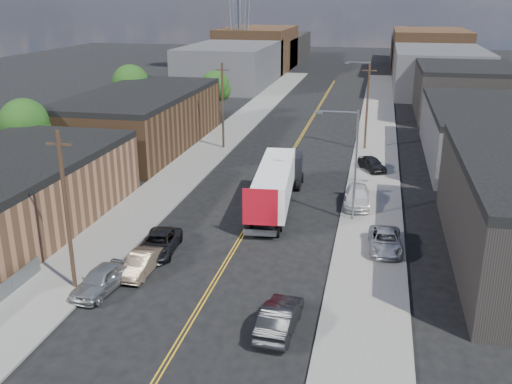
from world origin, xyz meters
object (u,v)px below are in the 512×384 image
at_px(car_left_c, 159,243).
at_px(car_right_lot_a, 385,241).
at_px(car_right_oncoming, 280,318).
at_px(car_left_a, 101,280).
at_px(semi_truck, 278,181).
at_px(car_left_b, 141,263).
at_px(car_right_lot_b, 357,197).
at_px(car_right_lot_c, 372,164).

xyz_separation_m(car_left_c, car_right_lot_a, (15.56, 3.51, 0.11)).
bearing_deg(car_right_oncoming, car_left_a, -6.24).
xyz_separation_m(semi_truck, car_left_b, (-6.50, -14.40, -1.57)).
height_order(car_right_lot_b, car_right_lot_c, car_right_lot_b).
height_order(car_left_b, car_right_lot_a, car_right_lot_a).
relative_size(car_left_c, car_right_lot_b, 0.98).
relative_size(car_left_b, car_right_lot_a, 0.88).
bearing_deg(car_left_b, car_left_c, 91.12).
height_order(semi_truck, car_left_a, semi_truck).
bearing_deg(semi_truck, car_right_lot_c, 52.21).
xyz_separation_m(car_left_a, car_right_oncoming, (11.40, -2.00, 0.02)).
height_order(car_right_lot_a, car_right_lot_c, car_right_lot_c).
bearing_deg(car_right_lot_c, car_right_lot_b, -123.64).
bearing_deg(car_left_c, car_right_lot_b, 37.27).
bearing_deg(car_left_a, semi_truck, 73.22).
bearing_deg(car_right_lot_b, car_right_oncoming, -101.22).
bearing_deg(car_right_oncoming, semi_truck, -75.95).
distance_m(car_left_a, car_right_oncoming, 11.57).
bearing_deg(car_left_c, car_right_lot_c, 52.68).
bearing_deg(car_right_lot_b, car_right_lot_a, -77.25).
height_order(car_left_c, car_right_oncoming, car_right_oncoming).
relative_size(car_left_b, car_left_c, 0.83).
bearing_deg(car_right_lot_a, car_left_c, -170.20).
bearing_deg(car_left_c, car_right_oncoming, -44.41).
distance_m(car_left_b, car_right_oncoming, 11.08).
xyz_separation_m(car_left_c, car_right_lot_c, (14.23, 23.15, 0.14)).
xyz_separation_m(car_right_lot_a, car_right_lot_b, (-2.36, 8.80, 0.09)).
relative_size(car_left_a, car_right_lot_b, 0.89).
height_order(car_left_c, car_right_lot_b, car_right_lot_b).
relative_size(semi_truck, car_right_oncoming, 3.12).
xyz_separation_m(car_left_a, car_left_c, (1.40, 6.00, -0.08)).
relative_size(car_left_a, car_left_c, 0.91).
relative_size(car_right_lot_a, car_right_lot_c, 1.18).
height_order(car_left_a, car_left_b, car_left_a).
bearing_deg(car_left_a, car_right_oncoming, -2.04).
relative_size(car_left_a, car_right_lot_a, 0.96).
xyz_separation_m(car_left_a, car_right_lot_b, (14.60, 18.32, 0.12)).
xyz_separation_m(car_left_b, car_right_lot_b, (13.20, 15.54, 0.21)).
bearing_deg(semi_truck, car_right_lot_b, 4.68).
relative_size(semi_truck, car_left_b, 3.61).
bearing_deg(car_right_oncoming, car_left_b, -21.84).
distance_m(semi_truck, car_right_lot_c, 14.32).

